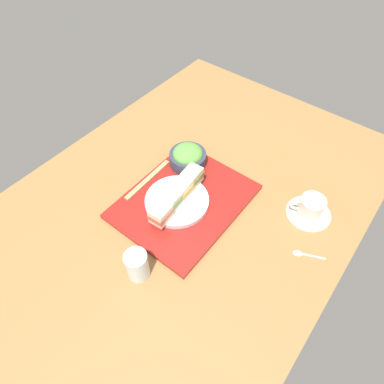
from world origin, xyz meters
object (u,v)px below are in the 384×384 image
at_px(teaspoon, 302,253).
at_px(sandwich_nearmost, 192,177).
at_px(sandwich_farmost, 160,213).
at_px(sandwich_plate, 177,201).
at_px(chopsticks_pair, 148,179).
at_px(drinking_glass, 137,265).
at_px(salad_bowl, 188,156).
at_px(coffee_cup, 310,208).
at_px(sandwich_inner_near, 182,188).
at_px(sandwich_inner_far, 171,200).

bearing_deg(teaspoon, sandwich_nearmost, -89.89).
bearing_deg(sandwich_farmost, sandwich_plate, -175.98).
relative_size(sandwich_nearmost, chopsticks_pair, 0.33).
relative_size(sandwich_plate, drinking_glass, 2.20).
bearing_deg(sandwich_plate, sandwich_nearmost, -175.98).
height_order(salad_bowl, coffee_cup, salad_bowl).
distance_m(sandwich_farmost, teaspoon, 0.43).
bearing_deg(sandwich_nearmost, sandwich_farmost, 4.02).
xyz_separation_m(chopsticks_pair, drinking_glass, (0.26, 0.20, 0.03)).
relative_size(sandwich_plate, coffee_cup, 1.46).
relative_size(chopsticks_pair, teaspoon, 2.32).
distance_m(sandwich_farmost, coffee_cup, 0.46).
height_order(chopsticks_pair, drinking_glass, drinking_glass).
bearing_deg(chopsticks_pair, sandwich_inner_near, 96.99).
bearing_deg(sandwich_plate, salad_bowl, -152.67).
bearing_deg(salad_bowl, drinking_glass, 20.19).
xyz_separation_m(sandwich_plate, sandwich_farmost, (0.09, 0.01, 0.03)).
height_order(sandwich_nearmost, teaspoon, sandwich_nearmost).
xyz_separation_m(chopsticks_pair, coffee_cup, (-0.22, 0.48, 0.01)).
distance_m(chopsticks_pair, coffee_cup, 0.53).
height_order(sandwich_inner_near, salad_bowl, salad_bowl).
bearing_deg(coffee_cup, salad_bowl, -80.41).
distance_m(salad_bowl, coffee_cup, 0.43).
xyz_separation_m(sandwich_farmost, salad_bowl, (-0.24, -0.09, -0.01)).
distance_m(sandwich_inner_near, chopsticks_pair, 0.14).
xyz_separation_m(salad_bowl, drinking_glass, (0.40, 0.15, -0.00)).
distance_m(sandwich_inner_near, salad_bowl, 0.15).
xyz_separation_m(sandwich_plate, drinking_glass, (0.24, 0.07, 0.02)).
xyz_separation_m(sandwich_plate, salad_bowl, (-0.16, -0.08, 0.02)).
height_order(sandwich_plate, sandwich_inner_far, sandwich_inner_far).
relative_size(sandwich_farmost, drinking_glass, 0.75).
height_order(sandwich_inner_far, chopsticks_pair, sandwich_inner_far).
bearing_deg(drinking_glass, sandwich_inner_far, -163.34).
bearing_deg(coffee_cup, sandwich_inner_far, -53.11).
relative_size(sandwich_inner_far, salad_bowl, 0.55).
xyz_separation_m(sandwich_farmost, coffee_cup, (-0.31, 0.34, -0.03)).
relative_size(sandwich_plate, sandwich_inner_far, 2.92).
distance_m(sandwich_nearmost, sandwich_farmost, 0.17).
height_order(sandwich_farmost, teaspoon, sandwich_farmost).
height_order(coffee_cup, teaspoon, coffee_cup).
height_order(sandwich_inner_far, salad_bowl, salad_bowl).
relative_size(sandwich_nearmost, sandwich_farmost, 1.00).
height_order(sandwich_farmost, drinking_glass, drinking_glass).
bearing_deg(teaspoon, sandwich_farmost, -66.15).
bearing_deg(sandwich_farmost, teaspoon, 113.85).
distance_m(sandwich_plate, chopsticks_pair, 0.14).
relative_size(salad_bowl, coffee_cup, 0.91).
bearing_deg(drinking_glass, teaspoon, 135.34).
relative_size(salad_bowl, chopsticks_pair, 0.60).
xyz_separation_m(sandwich_inner_near, chopsticks_pair, (0.02, -0.13, -0.04)).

